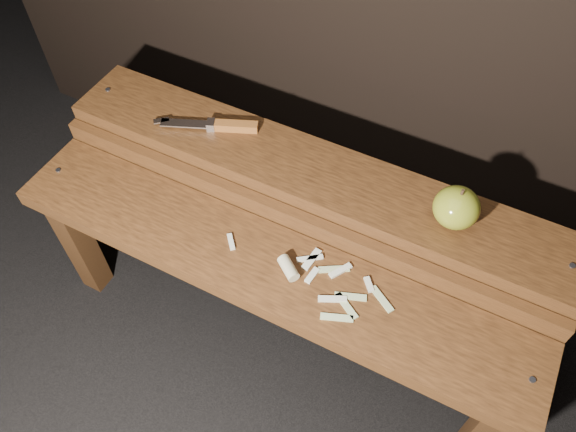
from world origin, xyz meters
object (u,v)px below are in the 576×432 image
at_px(bench_front_tier, 263,282).
at_px(apple, 456,208).
at_px(bench_rear_tier, 309,193).
at_px(knife, 223,126).

distance_m(bench_front_tier, apple, 0.44).
xyz_separation_m(bench_rear_tier, knife, (-0.23, 0.02, 0.10)).
height_order(apple, knife, apple).
distance_m(bench_front_tier, bench_rear_tier, 0.23).
bearing_deg(knife, apple, -1.48).
bearing_deg(apple, bench_rear_tier, -179.23).
distance_m(apple, knife, 0.56).
bearing_deg(knife, bench_rear_tier, -4.55).
xyz_separation_m(bench_front_tier, bench_rear_tier, (0.00, 0.23, 0.06)).
height_order(bench_front_tier, bench_rear_tier, bench_rear_tier).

